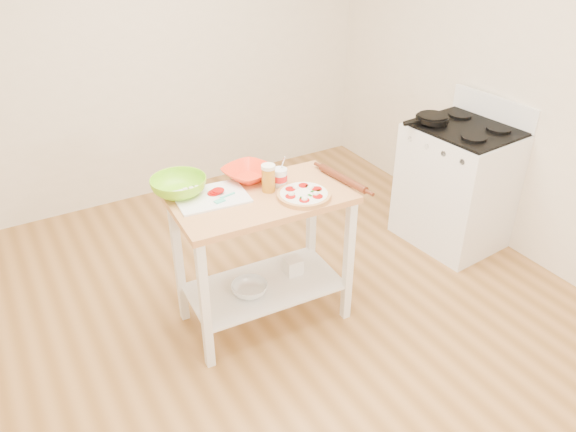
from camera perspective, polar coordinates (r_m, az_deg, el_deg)
The scene contains 15 objects.
room_shell at distance 2.87m, azimuth -0.21°, elevation 8.38°, with size 4.04×4.54×2.74m.
prep_island at distance 3.35m, azimuth -2.57°, elevation -1.84°, with size 1.05×0.61×0.90m.
gas_stove at distance 4.45m, azimuth 16.77°, elevation 3.06°, with size 0.68×0.78×1.11m.
skillet at distance 4.26m, azimuth 14.37°, elevation 9.57°, with size 0.38×0.24×0.03m.
pizza at distance 3.20m, azimuth 1.61°, elevation 2.21°, with size 0.31×0.31×0.05m.
cutting_board at distance 3.23m, azimuth -7.88°, elevation 2.00°, with size 0.43×0.34×0.04m.
spatula at distance 3.18m, azimuth -6.53°, elevation 1.83°, with size 0.15×0.07×0.01m.
knife at distance 3.27m, azimuth -10.56°, elevation 2.34°, with size 0.25×0.15×0.01m.
orange_bowl at distance 3.40m, azimuth -4.05°, elevation 4.36°, with size 0.29×0.29×0.07m, color #FF3B19.
green_bowl at distance 3.27m, azimuth -11.03°, elevation 2.99°, with size 0.32×0.32×0.10m, color #83D918.
beer_pint at distance 3.24m, azimuth -2.00°, elevation 3.88°, with size 0.08×0.08×0.16m.
yogurt_tub at distance 3.31m, azimuth -0.84°, elevation 3.95°, with size 0.09×0.09×0.19m.
rolling_pin at distance 3.37m, azimuth 5.58°, elevation 3.79°, with size 0.05×0.05×0.39m, color #602A16.
shelf_glass_bowl at distance 3.49m, azimuth -3.93°, elevation -7.40°, with size 0.23×0.23×0.07m, color silver.
shelf_bin at distance 3.64m, azimuth 0.50°, elevation -5.06°, with size 0.11×0.11×0.11m, color white.
Camera 1 is at (-1.33, -2.30, 2.44)m, focal length 35.00 mm.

